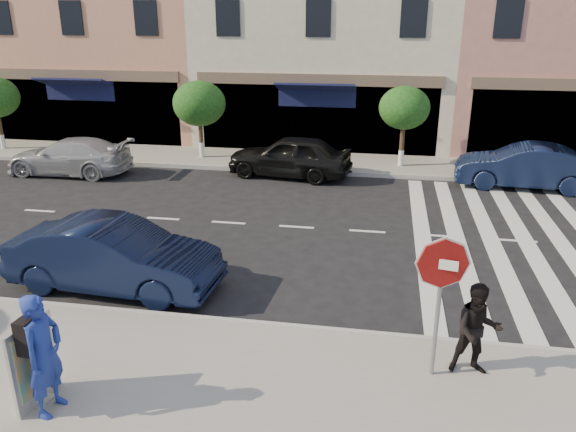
% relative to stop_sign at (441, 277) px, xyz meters
% --- Properties ---
extents(ground, '(120.00, 120.00, 0.00)m').
position_rel_stop_sign_xyz_m(ground, '(-3.30, 2.62, -1.93)').
color(ground, black).
rests_on(ground, ground).
extents(sidewalk_near, '(60.00, 4.50, 0.15)m').
position_rel_stop_sign_xyz_m(sidewalk_near, '(-3.30, -1.13, -1.86)').
color(sidewalk_near, gray).
rests_on(sidewalk_near, ground).
extents(sidewalk_far, '(60.00, 3.00, 0.15)m').
position_rel_stop_sign_xyz_m(sidewalk_far, '(-3.30, 13.62, -1.86)').
color(sidewalk_far, gray).
rests_on(sidewalk_far, ground).
extents(building_centre, '(11.00, 9.00, 11.00)m').
position_rel_stop_sign_xyz_m(building_centre, '(-3.80, 19.62, 3.57)').
color(building_centre, beige).
rests_on(building_centre, ground).
extents(street_tree_wb, '(2.10, 2.10, 3.06)m').
position_rel_stop_sign_xyz_m(street_tree_wb, '(-8.30, 13.42, 0.37)').
color(street_tree_wb, '#473323').
rests_on(street_tree_wb, sidewalk_far).
extents(street_tree_c, '(1.90, 1.90, 3.04)m').
position_rel_stop_sign_xyz_m(street_tree_c, '(-0.30, 13.42, 0.42)').
color(street_tree_c, '#473323').
rests_on(street_tree_c, sidewalk_far).
extents(stop_sign, '(0.85, 0.21, 2.45)m').
position_rel_stop_sign_xyz_m(stop_sign, '(0.00, 0.00, 0.00)').
color(stop_sign, gray).
rests_on(stop_sign, sidewalk_near).
extents(photographer, '(0.51, 0.73, 1.92)m').
position_rel_stop_sign_xyz_m(photographer, '(-5.67, -1.85, -0.82)').
color(photographer, navy).
rests_on(photographer, sidewalk_near).
extents(walker, '(0.83, 0.68, 1.60)m').
position_rel_stop_sign_xyz_m(walker, '(0.67, 0.18, -0.98)').
color(walker, black).
rests_on(walker, sidewalk_near).
extents(poster_board, '(0.36, 0.90, 1.37)m').
position_rel_stop_sign_xyz_m(poster_board, '(-5.97, -1.72, -1.12)').
color(poster_board, beige).
rests_on(poster_board, sidewalk_near).
extents(car_near_mid, '(4.75, 1.95, 1.53)m').
position_rel_stop_sign_xyz_m(car_near_mid, '(-6.65, 2.28, -1.17)').
color(car_near_mid, black).
rests_on(car_near_mid, ground).
extents(car_far_left, '(4.64, 1.91, 1.34)m').
position_rel_stop_sign_xyz_m(car_far_left, '(-12.54, 10.64, -1.26)').
color(car_far_left, '#A5A6AA').
rests_on(car_far_left, ground).
extents(car_far_mid, '(4.71, 2.41, 1.53)m').
position_rel_stop_sign_xyz_m(car_far_mid, '(-4.37, 11.72, -1.17)').
color(car_far_mid, black).
rests_on(car_far_mid, ground).
extents(car_far_right, '(4.70, 1.98, 1.51)m').
position_rel_stop_sign_xyz_m(car_far_right, '(3.85, 11.72, -1.18)').
color(car_far_right, black).
rests_on(car_far_right, ground).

